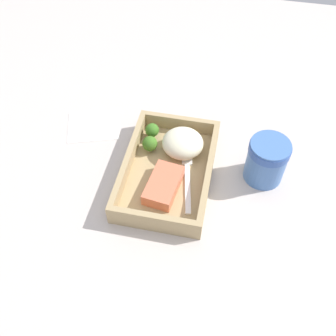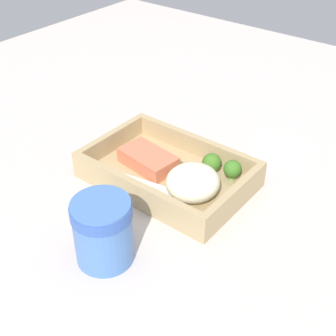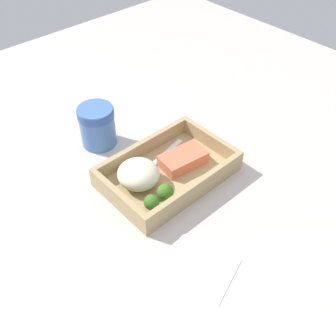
{
  "view_description": "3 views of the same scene",
  "coord_description": "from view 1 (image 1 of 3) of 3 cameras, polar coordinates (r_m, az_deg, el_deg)",
  "views": [
    {
      "loc": [
        -50.27,
        -10.43,
        66.23
      ],
      "look_at": [
        0.0,
        0.0,
        2.7
      ],
      "focal_mm": 42.0,
      "sensor_mm": 36.0,
      "label": 1
    },
    {
      "loc": [
        39.97,
        -51.11,
        48.66
      ],
      "look_at": [
        0.0,
        0.0,
        2.7
      ],
      "focal_mm": 50.0,
      "sensor_mm": 36.0,
      "label": 2
    },
    {
      "loc": [
        40.84,
        44.81,
        60.29
      ],
      "look_at": [
        0.0,
        0.0,
        2.7
      ],
      "focal_mm": 42.0,
      "sensor_mm": 36.0,
      "label": 3
    }
  ],
  "objects": [
    {
      "name": "paper_cup",
      "position": [
        0.82,
        14.16,
        1.28
      ],
      "size": [
        8.35,
        8.35,
        9.84
      ],
      "color": "#4671B4",
      "rests_on": "ground_plane"
    },
    {
      "name": "ground_plane",
      "position": [
        0.85,
        0.0,
        -1.58
      ],
      "size": [
        160.0,
        160.0,
        2.0
      ],
      "primitive_type": "cube",
      "color": "beige"
    },
    {
      "name": "mashed_potatoes",
      "position": [
        0.85,
        2.15,
        3.62
      ],
      "size": [
        8.68,
        8.94,
        5.19
      ],
      "primitive_type": "ellipsoid",
      "color": "#ECE6C1",
      "rests_on": "takeout_tray"
    },
    {
      "name": "salmon_fillet",
      "position": [
        0.79,
        -0.69,
        -2.5
      ],
      "size": [
        10.76,
        7.06,
        2.72
      ],
      "primitive_type": "cube",
      "rotation": [
        0.0,
        0.0,
        -0.13
      ],
      "color": "#DC6F4D",
      "rests_on": "takeout_tray"
    },
    {
      "name": "receipt_slip",
      "position": [
        0.95,
        -10.76,
        6.04
      ],
      "size": [
        13.07,
        14.38,
        0.24
      ],
      "primitive_type": "cube",
      "rotation": [
        0.0,
        0.0,
        0.31
      ],
      "color": "white",
      "rests_on": "ground_plane"
    },
    {
      "name": "broccoli_floret_1",
      "position": [
        0.86,
        -2.65,
        3.53
      ],
      "size": [
        3.33,
        3.33,
        3.74
      ],
      "color": "#88A261",
      "rests_on": "takeout_tray"
    },
    {
      "name": "takeout_tray",
      "position": [
        0.83,
        0.0,
        -0.91
      ],
      "size": [
        27.56,
        18.15,
        1.2
      ],
      "primitive_type": "cube",
      "color": "tan",
      "rests_on": "ground_plane"
    },
    {
      "name": "broccoli_floret_2",
      "position": [
        0.88,
        -2.32,
        5.47
      ],
      "size": [
        3.1,
        3.1,
        3.8
      ],
      "color": "#7CA158",
      "rests_on": "takeout_tray"
    },
    {
      "name": "fork",
      "position": [
        0.82,
        2.83,
        -1.37
      ],
      "size": [
        15.83,
        4.61,
        0.44
      ],
      "color": "white",
      "rests_on": "takeout_tray"
    },
    {
      "name": "tray_rim",
      "position": [
        0.81,
        0.0,
        0.14
      ],
      "size": [
        27.56,
        18.15,
        3.62
      ],
      "color": "tan",
      "rests_on": "takeout_tray"
    }
  ]
}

